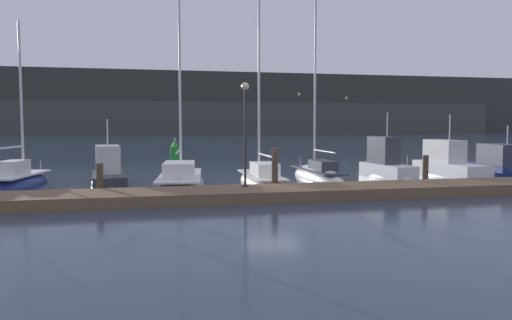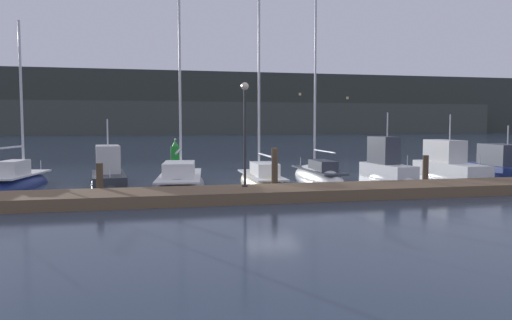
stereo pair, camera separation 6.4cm
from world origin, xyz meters
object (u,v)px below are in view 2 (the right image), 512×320
at_px(sailboat_berth_2, 20,185).
at_px(channel_buoy, 175,153).
at_px(sailboat_berth_4, 180,184).
at_px(sailboat_berth_5, 261,182).
at_px(motorboat_berth_7, 387,171).
at_px(dock_lamppost, 245,118).
at_px(motorboat_berth_3, 108,177).
at_px(sailboat_berth_6, 318,177).
at_px(motorboat_berth_8, 449,171).
at_px(motorboat_berth_9, 507,172).

bearing_deg(sailboat_berth_2, channel_buoy, 60.54).
distance_m(sailboat_berth_4, sailboat_berth_5, 4.10).
distance_m(sailboat_berth_4, motorboat_berth_7, 11.60).
bearing_deg(motorboat_berth_7, dock_lamppost, -149.90).
bearing_deg(motorboat_berth_3, dock_lamppost, -46.15).
distance_m(motorboat_berth_3, motorboat_berth_7, 15.09).
bearing_deg(sailboat_berth_2, motorboat_berth_7, -0.15).
bearing_deg(sailboat_berth_4, motorboat_berth_3, 154.16).
relative_size(sailboat_berth_6, motorboat_berth_7, 2.30).
relative_size(motorboat_berth_8, motorboat_berth_9, 0.83).
xyz_separation_m(sailboat_berth_4, channel_buoy, (0.75, 15.67, 0.58)).
xyz_separation_m(motorboat_berth_7, motorboat_berth_8, (3.71, -0.35, -0.04)).
height_order(sailboat_berth_2, motorboat_berth_8, sailboat_berth_2).
xyz_separation_m(sailboat_berth_4, dock_lamppost, (2.36, -4.41, 3.18)).
bearing_deg(motorboat_berth_8, sailboat_berth_2, 179.00).
bearing_deg(sailboat_berth_2, sailboat_berth_4, -7.36).
relative_size(motorboat_berth_3, sailboat_berth_5, 0.53).
height_order(motorboat_berth_3, channel_buoy, motorboat_berth_3).
distance_m(sailboat_berth_2, sailboat_berth_5, 11.69).
xyz_separation_m(sailboat_berth_5, motorboat_berth_7, (7.46, 0.97, 0.32)).
xyz_separation_m(motorboat_berth_3, motorboat_berth_8, (18.78, -1.12, 0.05)).
relative_size(sailboat_berth_2, motorboat_berth_8, 1.48).
xyz_separation_m(sailboat_berth_6, dock_lamppost, (-5.30, -5.80, 3.20)).
relative_size(channel_buoy, dock_lamppost, 0.44).
height_order(sailboat_berth_6, channel_buoy, sailboat_berth_6).
bearing_deg(sailboat_berth_5, motorboat_berth_9, 0.94).
distance_m(motorboat_berth_8, motorboat_berth_9, 3.53).
distance_m(channel_buoy, dock_lamppost, 20.31).
height_order(motorboat_berth_9, dock_lamppost, dock_lamppost).
bearing_deg(motorboat_berth_9, sailboat_berth_6, 173.86).
relative_size(sailboat_berth_4, dock_lamppost, 2.97).
bearing_deg(motorboat_berth_3, motorboat_berth_9, -3.86).
xyz_separation_m(motorboat_berth_3, sailboat_berth_5, (7.61, -1.75, -0.23)).
distance_m(sailboat_berth_6, motorboat_berth_8, 7.66).
relative_size(motorboat_berth_3, motorboat_berth_9, 0.78).
relative_size(motorboat_berth_3, motorboat_berth_8, 0.94).
bearing_deg(motorboat_berth_7, sailboat_berth_5, -172.57).
height_order(sailboat_berth_2, motorboat_berth_7, sailboat_berth_2).
bearing_deg(motorboat_berth_3, sailboat_berth_2, -169.83).
distance_m(sailboat_berth_5, dock_lamppost, 5.68).
bearing_deg(sailboat_berth_4, sailboat_berth_5, -0.65).
bearing_deg(sailboat_berth_5, motorboat_berth_3, 167.07).
bearing_deg(motorboat_berth_7, sailboat_berth_4, -175.42).
bearing_deg(motorboat_berth_9, dock_lamppost, -164.34).
bearing_deg(sailboat_berth_2, dock_lamppost, -28.52).
bearing_deg(sailboat_berth_4, dock_lamppost, -61.86).
bearing_deg(channel_buoy, motorboat_berth_7, -53.74).
distance_m(sailboat_berth_5, sailboat_berth_6, 3.84).
distance_m(motorboat_berth_9, channel_buoy, 23.76).
xyz_separation_m(sailboat_berth_2, sailboat_berth_6, (15.21, 0.42, -0.04)).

